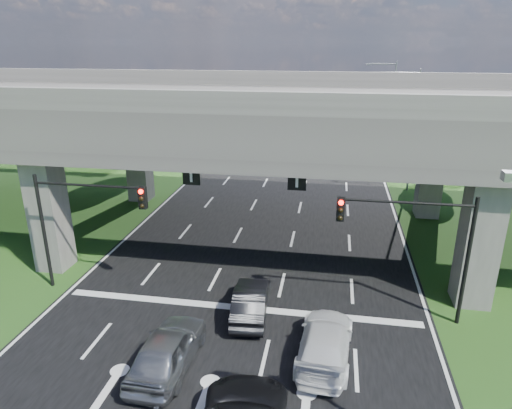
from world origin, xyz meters
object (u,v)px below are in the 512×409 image
(streetlight_beyond, at_px, (389,99))
(car_white, at_px, (325,342))
(signal_left, at_px, (80,213))
(streetlight_far, at_px, (410,122))
(car_silver, at_px, (167,349))
(car_dark, at_px, (250,302))
(signal_right, at_px, (418,235))

(streetlight_beyond, relative_size, car_white, 2.00)
(signal_left, height_order, streetlight_far, streetlight_far)
(signal_left, xyz_separation_m, car_white, (11.98, -3.41, -3.43))
(car_silver, height_order, car_dark, car_silver)
(streetlight_far, distance_m, car_white, 24.73)
(signal_right, relative_size, streetlight_far, 0.60)
(car_silver, bearing_deg, streetlight_far, -113.90)
(car_silver, bearing_deg, streetlight_beyond, -104.69)
(streetlight_far, relative_size, streetlight_beyond, 1.00)
(car_dark, bearing_deg, signal_right, -177.98)
(streetlight_beyond, height_order, car_white, streetlight_beyond)
(streetlight_beyond, bearing_deg, streetlight_far, -90.00)
(car_dark, bearing_deg, car_silver, 53.30)
(signal_left, height_order, car_dark, signal_left)
(signal_right, relative_size, streetlight_beyond, 0.60)
(signal_right, height_order, streetlight_far, streetlight_far)
(signal_right, bearing_deg, signal_left, 180.00)
(signal_left, bearing_deg, car_dark, -6.32)
(signal_right, distance_m, signal_left, 15.65)
(car_silver, xyz_separation_m, car_dark, (2.48, 4.10, -0.12))
(streetlight_far, relative_size, car_silver, 2.07)
(streetlight_beyond, bearing_deg, signal_right, -93.61)
(signal_right, distance_m, car_white, 6.07)
(car_white, bearing_deg, car_silver, 19.31)
(streetlight_beyond, xyz_separation_m, car_dark, (-9.41, -37.00, -5.11))
(signal_left, bearing_deg, streetlight_far, 48.22)
(signal_right, distance_m, streetlight_beyond, 36.17)
(signal_left, xyz_separation_m, streetlight_far, (17.92, 20.06, 1.66))
(car_dark, relative_size, car_white, 0.85)
(streetlight_far, distance_m, car_dark, 23.57)
(car_dark, bearing_deg, car_white, 139.15)
(signal_right, bearing_deg, car_dark, -172.48)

